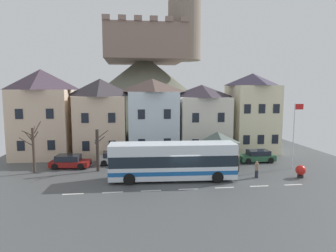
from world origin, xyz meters
The scene contains 20 objects.
ground_plane centered at (0.00, 0.00, -0.03)m, with size 40.00×60.00×0.07m.
townhouse_00 centered at (-14.81, 11.91, 5.17)m, with size 6.35×5.87×10.34m.
townhouse_01 centered at (-8.05, 11.73, 4.64)m, with size 5.83×5.52×9.28m.
townhouse_02 centered at (-1.82, 12.02, 4.66)m, with size 5.90×6.10×9.33m.
townhouse_03 centered at (4.49, 12.48, 4.30)m, with size 6.10×7.02×8.59m.
townhouse_04 centered at (10.99, 11.99, 5.02)m, with size 5.40×6.06×10.04m.
hilltop_castle centered at (-1.82, 29.59, 7.64)m, with size 36.28×36.28×22.62m.
transit_bus centered at (-0.89, 0.78, 1.66)m, with size 11.21×3.11×3.29m.
bus_shelter centered at (4.46, 5.16, 2.98)m, with size 3.60×3.60×3.59m.
parked_car_00 centered at (-10.79, 6.30, 0.64)m, with size 4.12×2.34×1.31m.
parked_car_01 centered at (9.35, 6.24, 0.64)m, with size 3.87×1.84×1.30m.
parked_car_02 centered at (-6.00, 7.38, 0.65)m, with size 4.51×2.16×1.33m.
parked_car_03 centered at (4.25, 7.11, 0.69)m, with size 4.53×2.30×1.43m.
pedestrian_00 centered at (6.76, 0.44, 0.82)m, with size 0.35×0.39×1.55m.
pedestrian_01 centered at (5.79, 2.54, 0.94)m, with size 0.30×0.29×1.67m.
public_bench centered at (6.36, 6.75, 0.46)m, with size 1.41×0.48×0.87m.
flagpole centered at (11.82, 3.14, 3.86)m, with size 0.95×0.10×6.63m.
harbour_buoy centered at (10.73, -0.07, 0.65)m, with size 0.91×0.91×1.16m.
bare_tree_00 centered at (-7.75, 4.52, 2.12)m, with size 1.31×1.12×4.15m.
bare_tree_01 centered at (-13.75, 4.59, 2.48)m, with size 2.04×1.67×4.97m.
Camera 1 is at (-4.56, -24.76, 7.90)m, focal length 31.97 mm.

